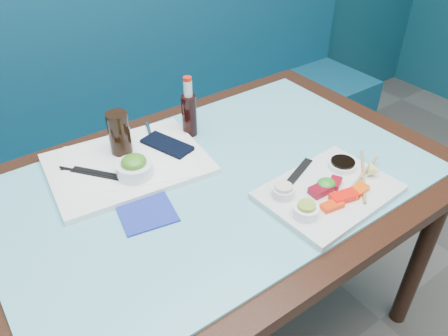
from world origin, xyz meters
TOP-DOWN VIEW (x-y plane):
  - booth_bench at (0.00, 2.29)m, footprint 3.00×0.56m
  - dining_table at (0.00, 1.45)m, footprint 1.40×0.90m
  - glass_top at (0.00, 1.45)m, footprint 1.22×0.76m
  - sashimi_plate at (0.21, 1.21)m, footprint 0.38×0.28m
  - salmon_left at (0.16, 1.15)m, footprint 0.06×0.04m
  - salmon_mid at (0.21, 1.16)m, footprint 0.08×0.05m
  - salmon_right at (0.26, 1.15)m, footprint 0.07×0.04m
  - tuna_left at (0.18, 1.21)m, footprint 0.06×0.04m
  - tuna_right at (0.23, 1.21)m, footprint 0.06×0.05m
  - seaweed_garnish at (0.20, 1.22)m, footprint 0.07×0.06m
  - ramekin_wasabi at (0.08, 1.17)m, footprint 0.07×0.07m
  - wasabi_fill at (0.08, 1.17)m, footprint 0.05×0.05m
  - ramekin_ginger at (0.09, 1.26)m, footprint 0.08×0.08m
  - ginger_fill at (0.09, 1.26)m, footprint 0.06×0.06m
  - soy_dish at (0.31, 1.26)m, footprint 0.10×0.10m
  - soy_fill at (0.31, 1.26)m, footprint 0.08×0.08m
  - lemon_wedge at (0.35, 1.18)m, footprint 0.05×0.05m
  - chopstick_sleeve at (0.19, 1.31)m, footprint 0.14×0.07m
  - wooden_chopstick_a at (0.32, 1.19)m, footprint 0.23×0.08m
  - wooden_chopstick_b at (0.33, 1.19)m, footprint 0.19×0.17m
  - serving_tray at (-0.18, 1.65)m, footprint 0.48×0.38m
  - paper_placemat at (-0.18, 1.65)m, footprint 0.43×0.37m
  - seaweed_bowl at (-0.19, 1.58)m, footprint 0.13×0.13m
  - seaweed_salad at (-0.19, 1.58)m, footprint 0.08×0.08m
  - cola_glass at (-0.17, 1.71)m, footprint 0.08×0.08m
  - navy_pouch at (-0.05, 1.65)m, footprint 0.12×0.18m
  - fork at (-0.05, 1.76)m, footprint 0.05×0.10m
  - black_chopstick_a at (-0.28, 1.64)m, footprint 0.15×0.20m
  - black_chopstick_b at (-0.27, 1.64)m, footprint 0.17×0.18m
  - tray_sleeve at (-0.28, 1.64)m, footprint 0.12×0.15m
  - cola_bottle_body at (0.07, 1.70)m, footprint 0.05×0.05m
  - cola_bottle_neck at (0.07, 1.70)m, footprint 0.03×0.03m
  - cola_bottle_cap at (0.07, 1.70)m, footprint 0.03×0.03m
  - blue_napkin at (-0.23, 1.44)m, footprint 0.16×0.16m

SIDE VIEW (x-z plane):
  - booth_bench at x=0.00m, z-range -0.21..0.96m
  - dining_table at x=0.00m, z-range 0.29..1.04m
  - glass_top at x=0.00m, z-range 0.75..0.76m
  - blue_napkin at x=-0.23m, z-range 0.76..0.76m
  - serving_tray at x=-0.18m, z-range 0.76..0.77m
  - sashimi_plate at x=0.21m, z-range 0.76..0.78m
  - paper_placemat at x=-0.18m, z-range 0.77..0.78m
  - tray_sleeve at x=-0.28m, z-range 0.77..0.78m
  - black_chopstick_b at x=-0.27m, z-range 0.77..0.78m
  - black_chopstick_a at x=-0.28m, z-range 0.77..0.78m
  - chopstick_sleeve at x=0.19m, z-range 0.78..0.78m
  - wooden_chopstick_a at x=0.32m, z-range 0.78..0.78m
  - wooden_chopstick_b at x=0.33m, z-range 0.78..0.79m
  - fork at x=-0.05m, z-range 0.77..0.79m
  - navy_pouch at x=-0.05m, z-range 0.77..0.79m
  - salmon_left at x=0.16m, z-range 0.78..0.79m
  - soy_dish at x=0.31m, z-range 0.78..0.79m
  - salmon_right at x=0.26m, z-range 0.78..0.79m
  - tuna_right at x=0.23m, z-range 0.78..0.79m
  - salmon_mid at x=0.21m, z-range 0.78..0.79m
  - tuna_left at x=0.18m, z-range 0.78..0.80m
  - ramekin_ginger at x=0.09m, z-range 0.78..0.80m
  - ramekin_wasabi at x=0.08m, z-range 0.78..0.80m
  - seaweed_garnish at x=0.20m, z-range 0.78..0.81m
  - seaweed_bowl at x=-0.19m, z-range 0.77..0.82m
  - soy_fill at x=0.31m, z-range 0.79..0.80m
  - lemon_wedge at x=0.35m, z-range 0.78..0.82m
  - ginger_fill at x=0.09m, z-range 0.80..0.81m
  - wasabi_fill at x=0.08m, z-range 0.80..0.81m
  - seaweed_salad at x=-0.19m, z-range 0.80..0.84m
  - cola_bottle_body at x=0.07m, z-range 0.76..0.90m
  - cola_glass at x=-0.17m, z-range 0.77..0.91m
  - cola_bottle_neck at x=0.07m, z-range 0.90..0.95m
  - cola_bottle_cap at x=0.07m, z-range 0.95..0.96m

